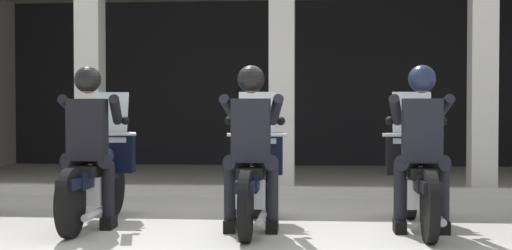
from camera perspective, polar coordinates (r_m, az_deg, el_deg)
The scene contains 9 objects.
ground_plane at distance 10.51m, azimuth 1.35°, elevation -5.05°, with size 80.00×80.00×0.00m, color #A8A59E.
station_building at distance 12.98m, azimuth 2.60°, elevation 6.08°, with size 12.06×5.14×3.46m.
kerb_strip at distance 9.86m, azimuth 1.87°, elevation -5.14°, with size 11.56×0.24×0.12m, color #B7B5AD.
motorcycle_left at distance 7.67m, azimuth -12.17°, elevation -3.78°, with size 0.62×2.04×1.35m.
police_officer_left at distance 7.38m, azimuth -12.84°, elevation -0.59°, with size 0.63×0.61×1.58m.
motorcycle_center at distance 7.29m, azimuth -0.16°, elevation -4.02°, with size 0.62×2.04×1.35m.
police_officer_center at distance 6.98m, azimuth -0.37°, elevation -0.67°, with size 0.63×0.61×1.58m.
motorcycle_right at distance 7.42m, azimuth 12.38°, elevation -3.96°, with size 0.62×2.04×1.35m.
police_officer_right at distance 7.11m, azimuth 12.69°, elevation -0.66°, with size 0.63×0.61×1.58m.
Camera 1 is at (0.63, -7.42, 1.21)m, focal length 51.71 mm.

